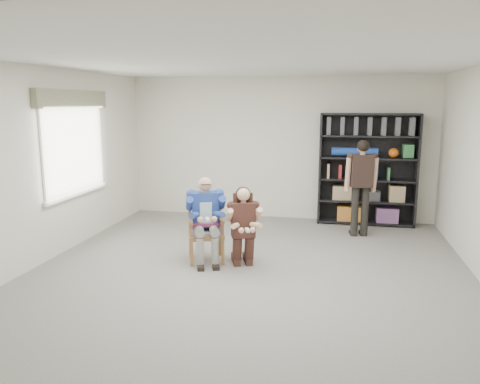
% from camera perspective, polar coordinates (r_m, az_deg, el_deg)
% --- Properties ---
extents(room_shell, '(6.00, 7.00, 2.80)m').
position_cam_1_polar(room_shell, '(5.91, 0.73, 2.19)').
color(room_shell, silver).
rests_on(room_shell, ground).
extents(floor, '(6.00, 7.00, 0.01)m').
position_cam_1_polar(floor, '(6.27, 0.70, -10.56)').
color(floor, slate).
rests_on(floor, ground).
extents(window_left, '(0.16, 2.00, 1.75)m').
position_cam_1_polar(window_left, '(7.89, -19.45, 5.43)').
color(window_left, white).
rests_on(window_left, room_shell).
extents(armchair, '(0.71, 0.69, 0.96)m').
position_cam_1_polar(armchair, '(6.83, -4.17, -4.54)').
color(armchair, brown).
rests_on(armchair, floor).
extents(seated_man, '(0.76, 0.89, 1.25)m').
position_cam_1_polar(seated_man, '(6.79, -4.19, -3.36)').
color(seated_man, navy).
rests_on(seated_man, floor).
extents(kneeling_woman, '(0.71, 0.89, 1.14)m').
position_cam_1_polar(kneeling_woman, '(6.56, 0.43, -4.32)').
color(kneeling_woman, '#36201A').
rests_on(kneeling_woman, floor).
extents(bookshelf, '(1.80, 0.38, 2.10)m').
position_cam_1_polar(bookshelf, '(9.12, 15.27, 2.64)').
color(bookshelf, black).
rests_on(bookshelf, floor).
extents(standing_man, '(0.56, 0.39, 1.67)m').
position_cam_1_polar(standing_man, '(8.29, 14.52, 0.39)').
color(standing_man, black).
rests_on(standing_man, floor).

